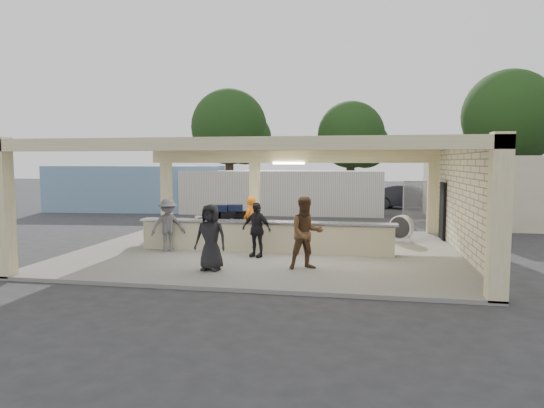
% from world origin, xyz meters
% --- Properties ---
extents(ground, '(120.00, 120.00, 0.00)m').
position_xyz_m(ground, '(0.00, 0.00, 0.00)').
color(ground, '#272629').
rests_on(ground, ground).
extents(pavilion, '(12.01, 10.00, 3.55)m').
position_xyz_m(pavilion, '(0.21, 0.66, 1.35)').
color(pavilion, slate).
rests_on(pavilion, ground).
extents(baggage_counter, '(8.20, 0.58, 0.98)m').
position_xyz_m(baggage_counter, '(0.00, -0.50, 0.59)').
color(baggage_counter, '#BBB18C').
rests_on(baggage_counter, pavilion).
extents(luggage_cart, '(2.53, 1.93, 1.31)m').
position_xyz_m(luggage_cart, '(-1.81, 1.18, 0.81)').
color(luggage_cart, silver).
rests_on(luggage_cart, pavilion).
extents(drum_fan, '(0.88, 0.68, 0.95)m').
position_xyz_m(drum_fan, '(4.42, 2.30, 0.61)').
color(drum_fan, silver).
rests_on(drum_fan, pavilion).
extents(baggage_handler, '(0.45, 0.67, 1.70)m').
position_xyz_m(baggage_handler, '(-0.66, 0.30, 0.95)').
color(baggage_handler, '#DC620B').
rests_on(baggage_handler, pavilion).
extents(passenger_a, '(1.02, 0.74, 1.93)m').
position_xyz_m(passenger_a, '(1.58, -2.71, 1.06)').
color(passenger_a, brown).
rests_on(passenger_a, pavilion).
extents(passenger_b, '(1.03, 0.64, 1.65)m').
position_xyz_m(passenger_b, '(-0.08, -1.37, 0.92)').
color(passenger_b, black).
rests_on(passenger_b, pavilion).
extents(passenger_c, '(1.10, 0.95, 1.68)m').
position_xyz_m(passenger_c, '(-3.02, -1.03, 0.94)').
color(passenger_c, '#525358').
rests_on(passenger_c, pavilion).
extents(passenger_d, '(0.88, 0.41, 1.75)m').
position_xyz_m(passenger_d, '(-0.87, -3.32, 0.97)').
color(passenger_d, black).
rests_on(passenger_d, pavilion).
extents(car_white_a, '(5.62, 4.03, 1.46)m').
position_xyz_m(car_white_a, '(9.17, 13.84, 0.73)').
color(car_white_a, silver).
rests_on(car_white_a, ground).
extents(car_white_b, '(4.61, 2.94, 1.36)m').
position_xyz_m(car_white_b, '(10.69, 13.28, 0.68)').
color(car_white_b, silver).
rests_on(car_white_b, ground).
extents(car_dark, '(4.67, 2.90, 1.47)m').
position_xyz_m(car_dark, '(5.88, 15.78, 0.73)').
color(car_dark, black).
rests_on(car_dark, ground).
extents(container_white, '(11.31, 2.51, 2.44)m').
position_xyz_m(container_white, '(-1.50, 11.45, 1.22)').
color(container_white, silver).
rests_on(container_white, ground).
extents(container_blue, '(10.57, 3.49, 2.70)m').
position_xyz_m(container_blue, '(-10.28, 11.37, 1.35)').
color(container_blue, '#6F92B3').
rests_on(container_blue, ground).
extents(fence, '(12.06, 0.06, 2.03)m').
position_xyz_m(fence, '(11.00, 9.00, 1.05)').
color(fence, gray).
rests_on(fence, ground).
extents(tree_left, '(6.60, 6.30, 9.00)m').
position_xyz_m(tree_left, '(-7.68, 24.16, 5.59)').
color(tree_left, '#382619').
rests_on(tree_left, ground).
extents(tree_mid, '(6.00, 5.60, 8.00)m').
position_xyz_m(tree_mid, '(2.32, 26.16, 4.96)').
color(tree_mid, '#382619').
rests_on(tree_mid, ground).
extents(tree_right, '(7.20, 7.00, 10.00)m').
position_xyz_m(tree_right, '(14.32, 25.16, 6.21)').
color(tree_right, '#382619').
rests_on(tree_right, ground).
extents(adjacent_building, '(6.00, 8.00, 3.20)m').
position_xyz_m(adjacent_building, '(9.50, 10.00, 1.60)').
color(adjacent_building, beige).
rests_on(adjacent_building, ground).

